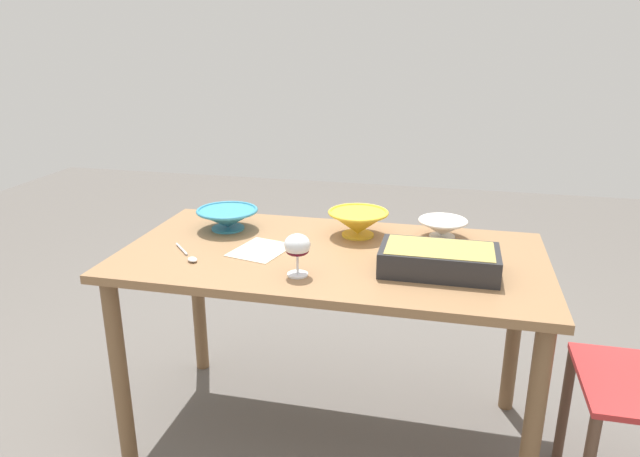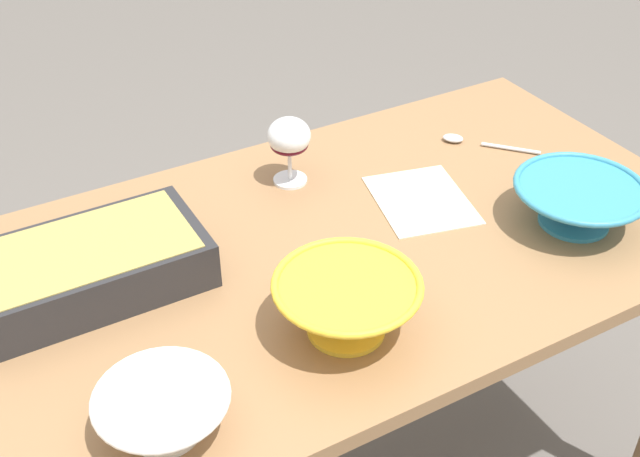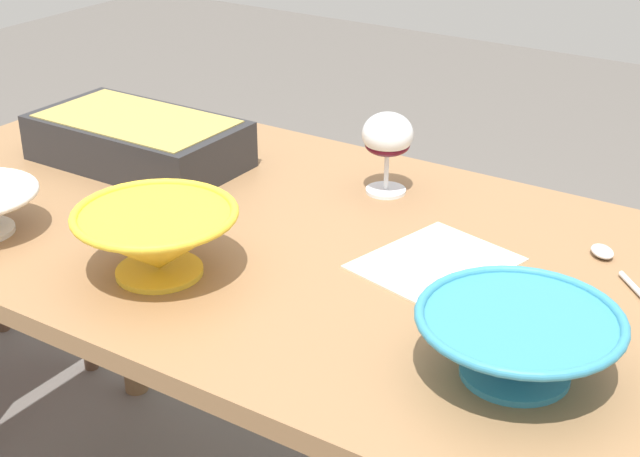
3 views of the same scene
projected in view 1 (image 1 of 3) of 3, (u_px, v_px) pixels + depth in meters
ground_plane at (330, 431)px, 2.31m from camera, size 8.00×8.00×0.00m
dining_table at (331, 278)px, 2.10m from camera, size 1.50×0.77×0.76m
wine_glass at (297, 248)px, 1.84m from camera, size 0.09×0.09×0.14m
casserole_dish at (439, 259)px, 1.88m from camera, size 0.38×0.21×0.09m
mixing_bowl at (358, 222)px, 2.22m from camera, size 0.23×0.23×0.10m
small_bowl at (443, 227)px, 2.20m from camera, size 0.19×0.19×0.07m
serving_bowl at (228, 218)px, 2.30m from camera, size 0.24×0.24×0.08m
serving_spoon at (189, 256)px, 2.01m from camera, size 0.15×0.17×0.01m
napkin at (261, 250)px, 2.09m from camera, size 0.22×0.25×0.00m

